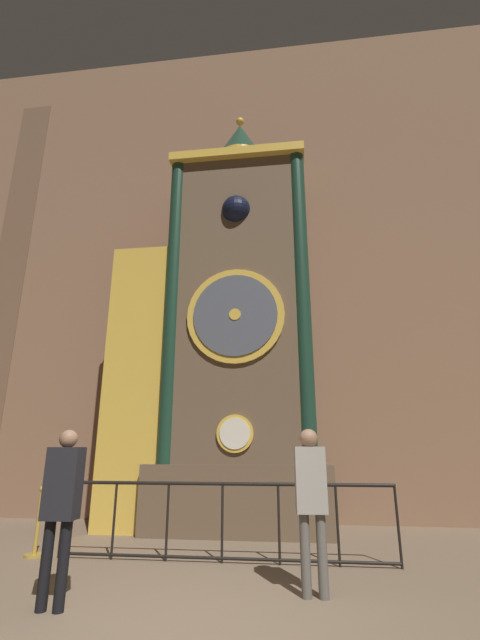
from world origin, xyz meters
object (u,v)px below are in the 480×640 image
(clock_tower, at_px, (222,333))
(visitor_far, at_px, (311,492))
(visitor_near, at_px, (62,498))
(stanchion_post, at_px, (37,533))

(clock_tower, distance_m, visitor_far, 4.90)
(visitor_near, relative_size, visitor_far, 0.99)
(visitor_near, distance_m, visitor_far, 2.67)
(visitor_near, distance_m, stanchion_post, 2.61)
(clock_tower, bearing_deg, visitor_far, -65.11)
(stanchion_post, bearing_deg, visitor_near, -54.83)
(clock_tower, bearing_deg, visitor_near, -101.93)
(visitor_far, distance_m, stanchion_post, 4.30)
(clock_tower, relative_size, stanchion_post, 9.82)
(visitor_near, bearing_deg, clock_tower, 75.10)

